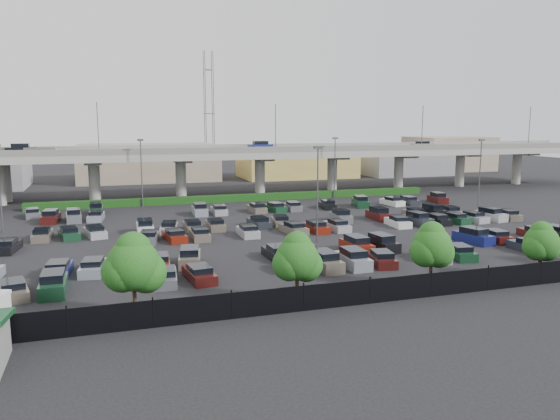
# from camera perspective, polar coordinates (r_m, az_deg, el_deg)

# --- Properties ---
(ground) EXTENTS (280.00, 280.00, 0.00)m
(ground) POSITION_cam_1_polar(r_m,az_deg,el_deg) (66.23, 1.31, -1.96)
(ground) COLOR black
(overpass) EXTENTS (150.00, 13.00, 15.80)m
(overpass) POSITION_cam_1_polar(r_m,az_deg,el_deg) (95.95, -5.17, 5.63)
(overpass) COLOR gray
(overpass) RESTS_ON ground
(hedge) EXTENTS (66.00, 1.60, 1.10)m
(hedge) POSITION_cam_1_polar(r_m,az_deg,el_deg) (89.81, -3.96, 1.29)
(hedge) COLOR #153B11
(hedge) RESTS_ON ground
(fence) EXTENTS (70.00, 0.10, 2.00)m
(fence) POSITION_cam_1_polar(r_m,az_deg,el_deg) (41.36, 14.28, -7.73)
(fence) COLOR black
(fence) RESTS_ON ground
(tree_row) EXTENTS (65.07, 3.66, 5.94)m
(tree_row) POSITION_cam_1_polar(r_m,az_deg,el_deg) (42.30, 14.22, -3.69)
(tree_row) COLOR #332316
(tree_row) RESTS_ON ground
(parked_cars) EXTENTS (63.05, 41.66, 1.67)m
(parked_cars) POSITION_cam_1_polar(r_m,az_deg,el_deg) (62.67, 1.51, -2.03)
(parked_cars) COLOR navy
(parked_cars) RESTS_ON ground
(light_poles) EXTENTS (66.90, 48.38, 10.30)m
(light_poles) POSITION_cam_1_polar(r_m,az_deg,el_deg) (66.01, -2.63, 3.47)
(light_poles) COLOR #4B4B50
(light_poles) RESTS_ON ground
(distant_buildings) EXTENTS (138.00, 24.00, 9.00)m
(distant_buildings) POSITION_cam_1_polar(r_m,az_deg,el_deg) (128.05, -2.60, 5.06)
(distant_buildings) COLOR gray
(distant_buildings) RESTS_ON ground
(comm_tower) EXTENTS (2.40, 2.40, 30.00)m
(comm_tower) POSITION_cam_1_polar(r_m,az_deg,el_deg) (137.77, -7.42, 10.22)
(comm_tower) COLOR #4B4B50
(comm_tower) RESTS_ON ground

